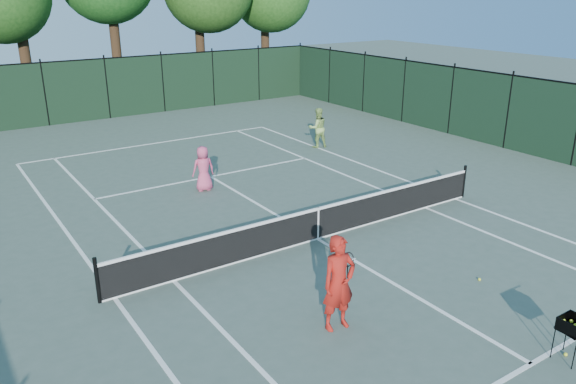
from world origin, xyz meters
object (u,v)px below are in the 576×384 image
ball_hopper (574,325)px  loose_ball_midcourt (479,279)px  coach (339,283)px  loose_ball_near_cart (566,354)px  player_pink (203,168)px  player_green (318,128)px

ball_hopper → loose_ball_midcourt: (1.07, 2.78, -0.68)m
coach → loose_ball_near_cart: coach is taller
coach → player_pink: coach is taller
coach → player_pink: size_ratio=1.30×
coach → ball_hopper: coach is taller
player_pink → loose_ball_midcourt: 9.50m
player_pink → player_green: player_green is taller
player_green → loose_ball_near_cart: 14.91m
player_green → loose_ball_near_cart: bearing=84.7°
loose_ball_near_cart → loose_ball_midcourt: size_ratio=1.00×
ball_hopper → loose_ball_near_cart: bearing=57.3°
player_green → ball_hopper: bearing=84.6°
coach → loose_ball_near_cart: bearing=-42.3°
loose_ball_near_cart → player_pink: bearing=97.4°
ball_hopper → loose_ball_midcourt: ball_hopper is taller
player_green → loose_ball_midcourt: 12.03m
ball_hopper → loose_ball_near_cart: 0.68m
player_green → loose_ball_midcourt: (-3.82, -11.38, -0.80)m
player_pink → loose_ball_near_cart: 11.96m
loose_ball_midcourt → player_green: bearing=71.4°
player_pink → ball_hopper: 12.00m
ball_hopper → player_green: bearing=79.6°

